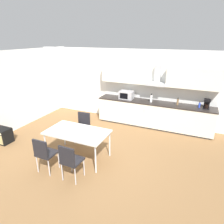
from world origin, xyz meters
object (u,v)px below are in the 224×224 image
Objects in this scene: chair_near_right at (70,159)px; chair_near_left at (44,152)px; coffee_maker at (207,104)px; chair_far_left at (83,124)px; dining_table at (77,133)px; pendant_lamp at (74,93)px; guitar_amp at (2,135)px; bottle_blue at (199,105)px; microwave at (126,95)px; bottle_brown at (178,102)px; bottle_white at (151,98)px.

chair_near_left is (-0.70, -0.00, 0.00)m from chair_near_right.
chair_far_left is at bearing -149.93° from coffee_maker.
dining_table is (-2.92, -2.72, -0.34)m from coffee_maker.
chair_near_right is 2.72× the size of pendant_lamp.
guitar_amp is at bearing -153.51° from chair_far_left.
dining_table is 1.78× the size of chair_far_left.
chair_near_right is (-2.37, -3.54, -0.44)m from bottle_blue.
chair_far_left is at bearing -109.91° from microwave.
pendant_lamp reaches higher than guitar_amp.
microwave is at bearing 83.20° from pendant_lamp.
microwave is 2.73m from dining_table.
chair_near_right is 1.79m from chair_far_left.
chair_near_left is at bearing -180.00° from chair_near_right.
pendant_lamp is (-0.35, 0.82, 1.21)m from chair_near_right.
guitar_amp is (-5.41, -2.96, -0.81)m from coffee_maker.
bottle_brown is 0.28× the size of chair_far_left.
chair_far_left is at bearing 113.10° from chair_near_right.
bottle_blue is at bearing 44.97° from dining_table.
chair_far_left is at bearing 113.35° from dining_table.
coffee_maker is at bearing 47.33° from chair_near_left.
chair_near_right is at bearing -103.97° from bottle_white.
microwave is at bearing 83.20° from dining_table.
chair_far_left is at bearing 113.35° from pendant_lamp.
guitar_amp is at bearing -174.48° from pendant_lamp.
chair_near_left is 1.65m from chair_far_left.
chair_near_left is at bearing -112.98° from pendant_lamp.
microwave is 2.80m from pendant_lamp.
bottle_brown is at bearing 3.82° from bottle_white.
bottle_white is 0.85m from bottle_brown.
pendant_lamp is at bearing -127.27° from bottle_brown.
coffee_maker is 0.58× the size of guitar_amp.
chair_near_right is 2.92m from guitar_amp.
chair_near_left is at bearing -130.91° from bottle_blue.
bottle_blue is 3.63m from chair_far_left.
pendant_lamp reaches higher than bottle_blue.
guitar_amp is (-5.21, -2.95, -0.75)m from bottle_blue.
pendant_lamp reaches higher than chair_far_left.
bottle_blue is 3.92m from pendant_lamp.
bottle_white is 3.62m from chair_near_right.
microwave reaches higher than bottle_brown.
pendant_lamp reaches higher than chair_near_right.
coffee_maker is at bearing 42.99° from dining_table.
chair_near_right is at bearing -67.14° from dining_table.
dining_table is at bearing -135.03° from bottle_blue.
chair_near_left is at bearing -124.31° from bottle_brown.
coffee_maker is 0.34× the size of chair_near_left.
chair_far_left is at bearing 26.49° from guitar_amp.
bottle_brown is 5.49m from guitar_amp.
bottle_blue is at bearing 44.97° from pendant_lamp.
chair_near_right is 1.50m from pendant_lamp.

